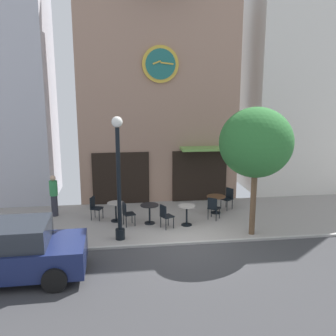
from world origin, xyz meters
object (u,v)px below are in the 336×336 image
cafe_table_center (116,209)px  cafe_chair_curbside (165,215)px  cafe_table_center_right (187,212)px  cafe_chair_facing_wall (127,212)px  cafe_table_leftmost (216,201)px  pedestrian_green (54,195)px  cafe_chair_near_lamp (228,197)px  cafe_table_rightmost (150,210)px  parked_car_navy (3,252)px  street_tree (256,143)px  street_lamp (119,179)px  cafe_chair_under_awning (95,206)px  cafe_chair_right_end (213,207)px

cafe_table_center → cafe_chair_curbside: cafe_chair_curbside is taller
cafe_table_center_right → cafe_chair_facing_wall: bearing=173.6°
cafe_chair_facing_wall → cafe_table_center_right: bearing=-6.4°
cafe_table_leftmost → pedestrian_green: pedestrian_green is taller
cafe_table_center_right → pedestrian_green: pedestrian_green is taller
cafe_table_center_right → cafe_chair_near_lamp: (2.10, 1.66, 0.01)m
cafe_table_center_right → cafe_chair_facing_wall: cafe_chair_facing_wall is taller
cafe_table_rightmost → cafe_chair_facing_wall: (-0.86, -0.12, 0.01)m
cafe_table_center → parked_car_navy: bearing=-126.3°
street_tree → cafe_table_rightmost: street_tree is taller
cafe_chair_facing_wall → pedestrian_green: pedestrian_green is taller
street_tree → pedestrian_green: 8.12m
street_lamp → cafe_chair_under_awning: street_lamp is taller
cafe_table_rightmost → cafe_chair_right_end: size_ratio=0.82×
cafe_table_rightmost → cafe_chair_under_awning: size_ratio=0.82×
cafe_chair_right_end → cafe_table_rightmost: bearing=-178.0°
cafe_table_center_right → cafe_chair_right_end: 1.22m
cafe_table_leftmost → cafe_chair_curbside: 2.69m
cafe_table_rightmost → cafe_table_center_right: cafe_table_center_right is taller
cafe_chair_near_lamp → cafe_chair_under_awning: (-5.54, -0.52, 0.00)m
street_tree → cafe_chair_facing_wall: 5.31m
cafe_table_center → cafe_chair_under_awning: size_ratio=0.82×
cafe_table_center_right → parked_car_navy: bearing=-149.8°
street_lamp → cafe_chair_right_end: 4.21m
cafe_table_center_right → cafe_table_leftmost: size_ratio=1.00×
cafe_chair_right_end → parked_car_navy: parked_car_navy is taller
cafe_table_center_right → street_lamp: bearing=-158.4°
cafe_table_leftmost → cafe_table_center: bearing=-174.3°
cafe_table_center → cafe_chair_facing_wall: bearing=-53.2°
cafe_table_leftmost → cafe_chair_under_awning: cafe_chair_under_awning is taller
street_lamp → cafe_chair_under_awning: size_ratio=4.63×
cafe_table_rightmost → cafe_table_center_right: 1.41m
street_lamp → cafe_chair_under_awning: 2.82m
street_lamp → cafe_table_rightmost: 2.38m
cafe_chair_facing_wall → cafe_chair_right_end: size_ratio=1.00×
street_tree → pedestrian_green: bearing=157.9°
cafe_table_leftmost → cafe_chair_near_lamp: cafe_chair_near_lamp is taller
street_lamp → street_tree: size_ratio=0.94×
cafe_chair_near_lamp → cafe_chair_curbside: size_ratio=1.00×
cafe_table_leftmost → pedestrian_green: bearing=175.1°
cafe_table_rightmost → street_tree: bearing=-23.5°
cafe_table_leftmost → cafe_table_center_right: bearing=-140.2°
cafe_chair_facing_wall → cafe_chair_right_end: (3.35, 0.20, 0.00)m
cafe_chair_curbside → cafe_chair_near_lamp: bearing=32.6°
cafe_table_rightmost → cafe_table_center_right: bearing=-15.1°
pedestrian_green → parked_car_navy: bearing=-96.0°
cafe_table_center → cafe_table_rightmost: 1.34m
street_tree → cafe_table_leftmost: 3.66m
street_lamp → pedestrian_green: (-2.58, 2.75, -1.26)m
cafe_chair_near_lamp → parked_car_navy: bearing=-147.5°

